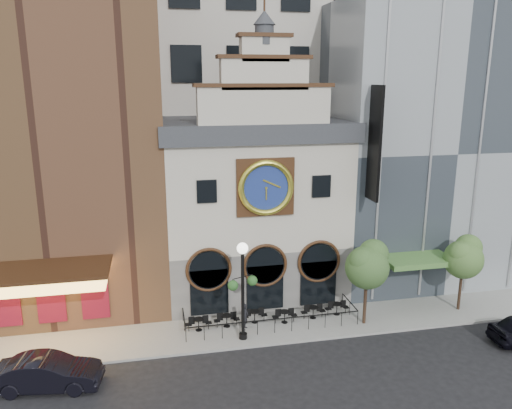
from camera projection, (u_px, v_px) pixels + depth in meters
The scene contains 18 objects.
ground at pixel (280, 345), 28.91m from camera, with size 120.00×120.00×0.00m, color black.
sidewalk at pixel (270, 324), 31.26m from camera, with size 44.00×5.00×0.15m, color gray.
clock_building at pixel (253, 202), 34.67m from camera, with size 12.60×8.78×18.65m.
theater_building at pixel (52, 116), 32.68m from camera, with size 14.00×15.60×25.00m.
retail_building at pixel (412, 143), 38.42m from camera, with size 14.00×14.40×20.00m.
office_tower at pixel (225, 18), 42.93m from camera, with size 20.00×16.00×40.00m, color beige.
cafe_railing at pixel (270, 316), 31.13m from camera, with size 10.60×2.60×0.90m, color black, non-canonical shape.
bistro_0 at pixel (199, 323), 30.20m from camera, with size 1.58×0.68×0.90m.
bistro_1 at pixel (227, 320), 30.66m from camera, with size 1.58×0.68×0.90m.
bistro_2 at pixel (255, 316), 31.19m from camera, with size 1.58×0.68×0.90m.
bistro_3 at pixel (285, 316), 31.17m from camera, with size 1.58×0.68×0.90m.
bistro_4 at pixel (313, 311), 31.75m from camera, with size 1.58×0.68×0.90m.
bistro_5 at pixel (337, 308), 32.24m from camera, with size 1.58×0.68×0.90m.
car_left at pixel (48, 373), 24.72m from camera, with size 1.81×5.18×1.71m, color black.
pedestrian at pixel (245, 316), 30.29m from camera, with size 0.61×0.40×1.67m, color black.
lamppost at pixel (243, 280), 28.47m from camera, with size 1.81×1.07×5.93m.
tree_left at pixel (368, 264), 30.32m from camera, with size 2.78×2.67×5.35m.
tree_right at pixel (464, 256), 32.24m from camera, with size 2.62×2.53×5.05m.
Camera 1 is at (-6.61, -25.17, 15.07)m, focal length 35.00 mm.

